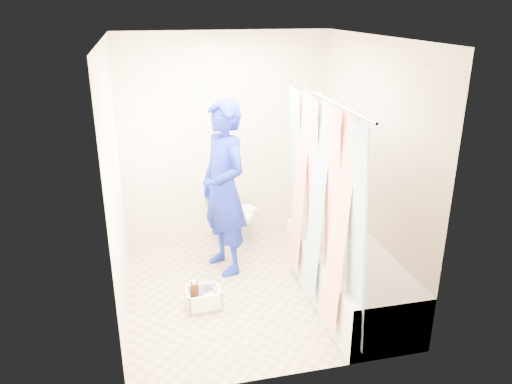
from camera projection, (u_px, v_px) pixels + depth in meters
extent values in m
plane|color=tan|center=(251.00, 287.00, 5.01)|extent=(2.60, 2.60, 0.00)
cube|color=white|center=(250.00, 38.00, 4.15)|extent=(2.40, 2.60, 0.02)
cube|color=beige|center=(226.00, 139.00, 5.76)|extent=(2.40, 0.02, 2.40)
cube|color=beige|center=(292.00, 233.00, 3.40)|extent=(2.40, 0.02, 2.40)
cube|color=beige|center=(116.00, 184.00, 4.32)|extent=(0.02, 2.60, 2.40)
cube|color=beige|center=(371.00, 165.00, 4.84)|extent=(0.02, 2.60, 2.40)
cube|color=silver|center=(348.00, 276.00, 4.71)|extent=(0.70, 1.75, 0.50)
cube|color=white|center=(350.00, 257.00, 4.64)|extent=(0.58, 1.63, 0.06)
cylinder|color=silver|center=(324.00, 98.00, 4.04)|extent=(0.02, 1.90, 0.02)
cube|color=silver|center=(319.00, 204.00, 4.37)|extent=(0.06, 1.75, 1.80)
imported|color=white|center=(233.00, 213.00, 5.87)|extent=(0.64, 0.79, 0.71)
cube|color=white|center=(238.00, 211.00, 5.76)|extent=(0.47, 0.34, 0.03)
cylinder|color=black|center=(218.00, 184.00, 5.85)|extent=(0.03, 0.03, 0.21)
cylinder|color=#C39417|center=(218.00, 175.00, 5.81)|extent=(0.06, 0.06, 0.03)
cylinder|color=white|center=(228.00, 183.00, 5.93)|extent=(0.03, 0.03, 0.17)
imported|color=#0F3D96|center=(224.00, 189.00, 5.05)|extent=(0.64, 0.77, 1.81)
cube|color=white|center=(204.00, 306.00, 4.67)|extent=(0.33, 0.27, 0.03)
cube|color=white|center=(188.00, 301.00, 4.60)|extent=(0.04, 0.25, 0.19)
cube|color=white|center=(219.00, 296.00, 4.68)|extent=(0.04, 0.25, 0.19)
cube|color=white|center=(206.00, 305.00, 4.54)|extent=(0.31, 0.04, 0.19)
cube|color=white|center=(201.00, 292.00, 4.74)|extent=(0.31, 0.04, 0.19)
cylinder|color=#3B1B0B|center=(195.00, 293.00, 4.64)|extent=(0.07, 0.07, 0.21)
cylinder|color=silver|center=(209.00, 292.00, 4.69)|extent=(0.07, 0.07, 0.19)
cylinder|color=#FFF2C7|center=(207.00, 301.00, 4.60)|extent=(0.05, 0.05, 0.14)
cylinder|color=#3B1B0B|center=(197.00, 306.00, 4.58)|extent=(0.06, 0.06, 0.06)
cylinder|color=gold|center=(197.00, 303.00, 4.56)|extent=(0.06, 0.06, 0.01)
imported|color=white|center=(214.00, 296.00, 4.62)|extent=(0.12, 0.12, 0.20)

